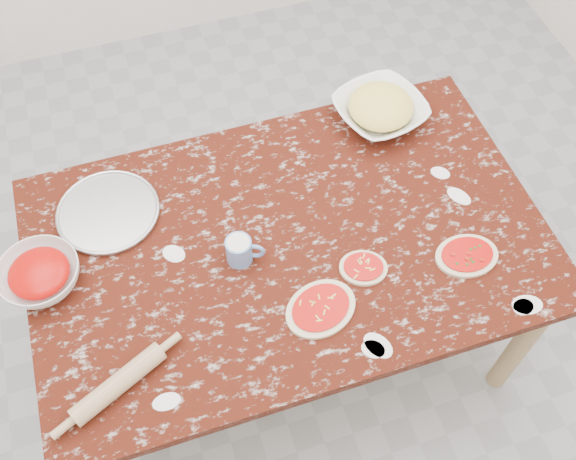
# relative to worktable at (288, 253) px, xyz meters

# --- Properties ---
(ground) EXTENTS (4.00, 4.00, 0.00)m
(ground) POSITION_rel_worktable_xyz_m (0.00, 0.00, -0.67)
(ground) COLOR gray
(worktable) EXTENTS (1.60, 1.00, 0.75)m
(worktable) POSITION_rel_worktable_xyz_m (0.00, 0.00, 0.00)
(worktable) COLOR #350F07
(worktable) RESTS_ON ground
(pizza_tray) EXTENTS (0.40, 0.40, 0.01)m
(pizza_tray) POSITION_rel_worktable_xyz_m (-0.52, 0.27, 0.09)
(pizza_tray) COLOR #B2B2B7
(pizza_tray) RESTS_ON worktable
(sauce_bowl) EXTENTS (0.27, 0.27, 0.08)m
(sauce_bowl) POSITION_rel_worktable_xyz_m (-0.74, 0.08, 0.12)
(sauce_bowl) COLOR white
(sauce_bowl) RESTS_ON worktable
(cheese_bowl) EXTENTS (0.36, 0.36, 0.07)m
(cheese_bowl) POSITION_rel_worktable_xyz_m (0.46, 0.38, 0.12)
(cheese_bowl) COLOR white
(cheese_bowl) RESTS_ON worktable
(flour_mug) EXTENTS (0.12, 0.08, 0.09)m
(flour_mug) POSITION_rel_worktable_xyz_m (-0.16, -0.02, 0.13)
(flour_mug) COLOR #6387C4
(flour_mug) RESTS_ON worktable
(pizza_left) EXTENTS (0.26, 0.23, 0.02)m
(pizza_left) POSITION_rel_worktable_xyz_m (0.01, -0.26, 0.09)
(pizza_left) COLOR beige
(pizza_left) RESTS_ON worktable
(pizza_mid) EXTENTS (0.18, 0.16, 0.02)m
(pizza_mid) POSITION_rel_worktable_xyz_m (0.18, -0.17, 0.09)
(pizza_mid) COLOR beige
(pizza_mid) RESTS_ON worktable
(pizza_right) EXTENTS (0.21, 0.16, 0.02)m
(pizza_right) POSITION_rel_worktable_xyz_m (0.50, -0.23, 0.09)
(pizza_right) COLOR beige
(pizza_right) RESTS_ON worktable
(rolling_pin) EXTENTS (0.28, 0.17, 0.06)m
(rolling_pin) POSITION_rel_worktable_xyz_m (-0.58, -0.31, 0.11)
(rolling_pin) COLOR tan
(rolling_pin) RESTS_ON worktable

